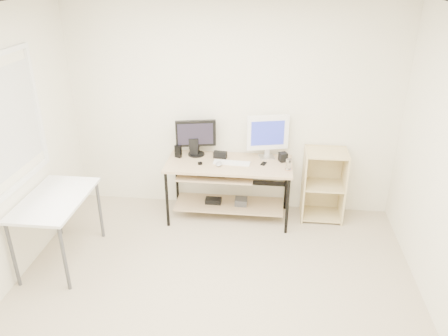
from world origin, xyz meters
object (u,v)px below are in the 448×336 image
side_table (55,205)px  black_monitor (196,136)px  shelf_unit (323,183)px  white_imac (268,134)px  desk (227,178)px  audio_controller (178,151)px

side_table → black_monitor: size_ratio=2.05×
shelf_unit → white_imac: white_imac is taller
side_table → desk: bearing=32.7°
audio_controller → white_imac: bearing=27.9°
side_table → audio_controller: size_ratio=6.41×
side_table → white_imac: size_ratio=1.86×
black_monitor → audio_controller: size_ratio=3.14×
desk → black_monitor: (-0.40, 0.18, 0.47)m
desk → black_monitor: bearing=155.3°
shelf_unit → audio_controller: bearing=-177.7°
shelf_unit → white_imac: bearing=176.8°
shelf_unit → white_imac: size_ratio=1.67×
desk → black_monitor: size_ratio=3.07×
shelf_unit → audio_controller: audio_controller is taller
desk → side_table: 1.97m
desk → audio_controller: (-0.61, 0.09, 0.29)m
black_monitor → audio_controller: 0.29m
side_table → white_imac: white_imac is taller
black_monitor → shelf_unit: bearing=-12.8°
black_monitor → white_imac: bearing=-10.9°
desk → audio_controller: audio_controller is taller
black_monitor → desk: bearing=-36.7°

